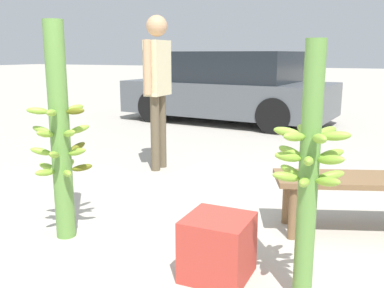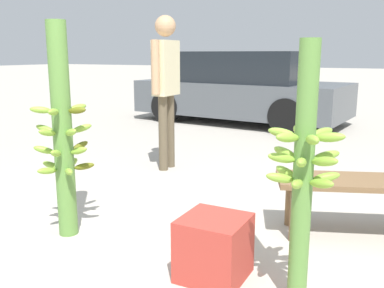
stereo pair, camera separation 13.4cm
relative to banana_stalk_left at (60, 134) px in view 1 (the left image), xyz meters
name	(u,v)px [view 1 (the left image)]	position (x,y,z in m)	size (l,w,h in m)	color
ground_plane	(169,274)	(0.95, -0.18, -0.76)	(80.00, 80.00, 0.00)	#B2AA9E
banana_stalk_left	(60,134)	(0.00, 0.00, 0.00)	(0.43, 0.43, 1.54)	#5B8C3D
banana_stalk_center	(309,171)	(1.74, -0.12, -0.03)	(0.39, 0.39, 1.39)	#5B8C3D
vendor_person	(158,77)	(-0.30, 1.94, 0.30)	(0.23, 0.55, 1.73)	brown
market_bench	(357,186)	(1.92, 0.96, -0.40)	(1.26, 0.81, 0.43)	brown
parked_car	(230,89)	(-0.74, 5.60, -0.11)	(4.11, 2.09, 1.36)	#4C5156
produce_crate	(218,247)	(1.23, -0.08, -0.57)	(0.38, 0.38, 0.38)	#B2382D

